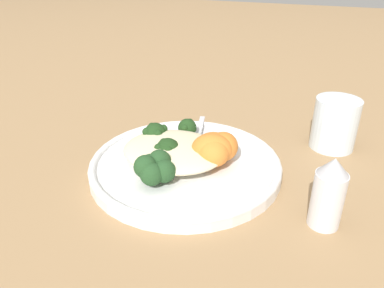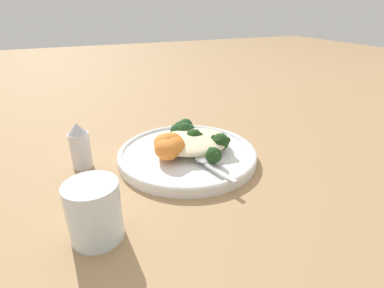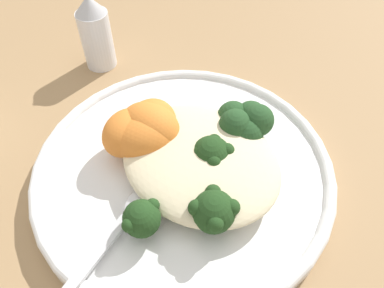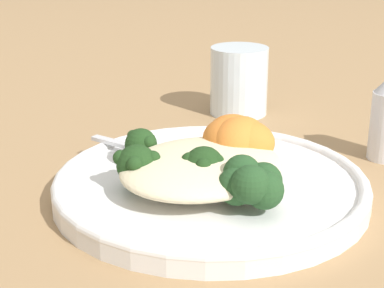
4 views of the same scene
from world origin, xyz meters
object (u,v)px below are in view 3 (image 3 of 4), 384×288
at_px(broccoli_stalk_1, 206,202).
at_px(spoon, 131,216).
at_px(sweet_potato_chunk_0, 151,126).
at_px(plate, 183,169).
at_px(salt_shaker, 95,33).
at_px(broccoli_stalk_3, 212,139).
at_px(broccoli_stalk_2, 205,154).
at_px(kale_tuft, 244,122).
at_px(broccoli_stalk_0, 149,199).
at_px(sweet_potato_chunk_2, 145,136).
at_px(quinoa_mound, 200,164).
at_px(sweet_potato_chunk_1, 150,127).
at_px(sweet_potato_chunk_3, 127,132).

bearing_deg(broccoli_stalk_1, spoon, -114.03).
bearing_deg(sweet_potato_chunk_0, spoon, 126.51).
bearing_deg(plate, salt_shaker, -14.93).
distance_m(broccoli_stalk_3, salt_shaker, 0.21).
relative_size(broccoli_stalk_2, kale_tuft, 1.40).
bearing_deg(broccoli_stalk_1, broccoli_stalk_0, -126.13).
height_order(plate, sweet_potato_chunk_2, sweet_potato_chunk_2).
xyz_separation_m(quinoa_mound, salt_shaker, (0.22, -0.05, 0.01)).
distance_m(broccoli_stalk_3, sweet_potato_chunk_2, 0.06).
bearing_deg(salt_shaker, kale_tuft, -176.77).
height_order(sweet_potato_chunk_0, spoon, sweet_potato_chunk_0).
bearing_deg(broccoli_stalk_3, quinoa_mound, -122.00).
xyz_separation_m(quinoa_mound, broccoli_stalk_1, (-0.03, 0.03, 0.00)).
xyz_separation_m(sweet_potato_chunk_0, salt_shaker, (0.16, -0.06, 0.00)).
distance_m(quinoa_mound, sweet_potato_chunk_1, 0.06).
distance_m(broccoli_stalk_1, spoon, 0.06).
height_order(broccoli_stalk_0, broccoli_stalk_3, broccoli_stalk_0).
xyz_separation_m(broccoli_stalk_3, sweet_potato_chunk_2, (0.04, 0.05, 0.01)).
distance_m(plate, broccoli_stalk_3, 0.04).
relative_size(sweet_potato_chunk_0, spoon, 0.54).
bearing_deg(spoon, broccoli_stalk_2, 162.49).
height_order(broccoli_stalk_1, sweet_potato_chunk_3, sweet_potato_chunk_3).
height_order(broccoli_stalk_3, sweet_potato_chunk_0, sweet_potato_chunk_0).
bearing_deg(broccoli_stalk_2, broccoli_stalk_3, 94.36).
xyz_separation_m(plate, broccoli_stalk_3, (-0.01, -0.03, 0.02)).
distance_m(sweet_potato_chunk_0, sweet_potato_chunk_2, 0.01).
height_order(broccoli_stalk_3, salt_shaker, salt_shaker).
relative_size(broccoli_stalk_3, sweet_potato_chunk_2, 1.42).
height_order(broccoli_stalk_2, spoon, broccoli_stalk_2).
distance_m(plate, sweet_potato_chunk_1, 0.05).
relative_size(plate, sweet_potato_chunk_0, 4.67).
height_order(broccoli_stalk_2, sweet_potato_chunk_2, sweet_potato_chunk_2).
xyz_separation_m(broccoli_stalk_2, sweet_potato_chunk_0, (0.06, 0.01, 0.00)).
bearing_deg(kale_tuft, broccoli_stalk_2, 89.81).
xyz_separation_m(sweet_potato_chunk_1, spoon, (-0.05, 0.07, -0.02)).
xyz_separation_m(broccoli_stalk_1, sweet_potato_chunk_3, (0.10, -0.00, 0.00)).
bearing_deg(salt_shaker, sweet_potato_chunk_0, 161.00).
bearing_deg(sweet_potato_chunk_0, quinoa_mound, -176.24).
xyz_separation_m(sweet_potato_chunk_0, kale_tuft, (-0.06, -0.07, -0.00)).
relative_size(broccoli_stalk_2, sweet_potato_chunk_1, 1.32).
relative_size(sweet_potato_chunk_1, sweet_potato_chunk_2, 0.97).
xyz_separation_m(broccoli_stalk_3, sweet_potato_chunk_1, (0.05, 0.04, 0.01)).
relative_size(broccoli_stalk_0, salt_shaker, 1.15).
distance_m(plate, kale_tuft, 0.07).
height_order(broccoli_stalk_0, spoon, broccoli_stalk_0).
xyz_separation_m(sweet_potato_chunk_0, sweet_potato_chunk_2, (-0.01, 0.01, -0.00)).
bearing_deg(broccoli_stalk_0, salt_shaker, -149.67).
relative_size(quinoa_mound, broccoli_stalk_3, 1.73).
xyz_separation_m(plate, sweet_potato_chunk_0, (0.04, 0.00, 0.03)).
relative_size(quinoa_mound, broccoli_stalk_0, 1.43).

